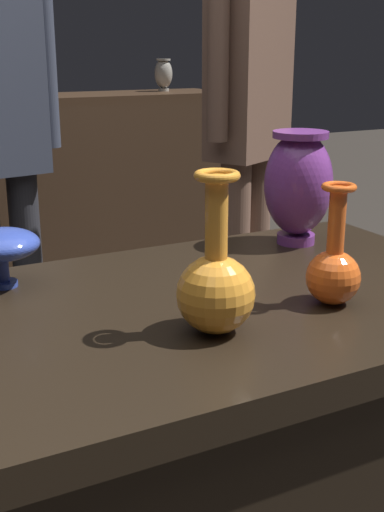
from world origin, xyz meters
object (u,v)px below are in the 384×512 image
object	(u,v)px
vase_left_accent	(1,246)
shelf_vase_far_right	(163,74)
vase_tall_behind	(298,184)
visitor_near_right	(248,113)
vase_centerpiece	(216,285)
vase_right_accent	(334,268)

from	to	relation	value
vase_left_accent	shelf_vase_far_right	xyz separation A→B (m)	(1.26, 2.02, 0.20)
vase_tall_behind	shelf_vase_far_right	bearing A→B (deg)	72.39
vase_left_accent	visitor_near_right	size ratio (longest dim) A/B	0.08
vase_centerpiece	vase_right_accent	xyz separation A→B (m)	(0.22, 0.01, -0.01)
vase_right_accent	shelf_vase_far_right	size ratio (longest dim) A/B	1.26
vase_centerpiece	vase_right_accent	distance (m)	0.23
vase_tall_behind	shelf_vase_far_right	size ratio (longest dim) A/B	1.50
vase_tall_behind	vase_right_accent	bearing A→B (deg)	-116.42
vase_tall_behind	vase_left_accent	size ratio (longest dim) A/B	1.80
vase_right_accent	visitor_near_right	xyz separation A→B (m)	(0.61, 1.24, 0.12)
vase_tall_behind	shelf_vase_far_right	world-z (taller)	shelf_vase_far_right
vase_centerpiece	vase_left_accent	bearing A→B (deg)	124.36
vase_right_accent	shelf_vase_far_right	world-z (taller)	shelf_vase_far_right
vase_left_accent	shelf_vase_far_right	bearing A→B (deg)	58.09
shelf_vase_far_right	visitor_near_right	bearing A→B (deg)	-99.69
vase_right_accent	visitor_near_right	size ratio (longest dim) A/B	0.12
vase_tall_behind	shelf_vase_far_right	distance (m)	2.14
vase_centerpiece	shelf_vase_far_right	xyz separation A→B (m)	(1.03, 2.36, 0.20)
visitor_near_right	vase_centerpiece	bearing A→B (deg)	28.72
vase_left_accent	vase_tall_behind	bearing A→B (deg)	-1.06
shelf_vase_far_right	vase_right_accent	bearing A→B (deg)	-108.86
vase_centerpiece	visitor_near_right	world-z (taller)	visitor_near_right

